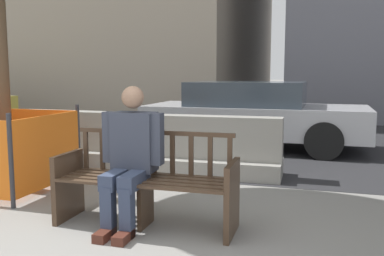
% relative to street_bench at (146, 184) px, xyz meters
% --- Properties ---
extents(street_asphalt, '(120.00, 12.00, 0.01)m').
position_rel_street_bench_xyz_m(street_asphalt, '(-0.10, 7.72, -0.39)').
color(street_asphalt, '#28282B').
rests_on(street_asphalt, ground).
extents(street_bench, '(1.70, 0.56, 0.88)m').
position_rel_street_bench_xyz_m(street_bench, '(0.00, 0.00, 0.00)').
color(street_bench, '#473323').
rests_on(street_bench, ground).
extents(seated_person, '(0.58, 0.73, 1.31)m').
position_rel_street_bench_xyz_m(seated_person, '(-0.13, -0.06, 0.29)').
color(seated_person, '#383D4C').
rests_on(seated_person, ground).
extents(jersey_barrier_centre, '(2.02, 0.74, 0.84)m').
position_rel_street_bench_xyz_m(jersey_barrier_centre, '(0.07, 2.15, -0.06)').
color(jersey_barrier_centre, gray).
rests_on(jersey_barrier_centre, ground).
extents(jersey_barrier_left, '(2.01, 0.70, 0.84)m').
position_rel_street_bench_xyz_m(jersey_barrier_left, '(-2.14, 2.29, -0.06)').
color(jersey_barrier_left, gray).
rests_on(jersey_barrier_left, ground).
extents(construction_fence, '(1.36, 1.36, 1.02)m').
position_rel_street_bench_xyz_m(construction_fence, '(-2.22, 0.72, 0.11)').
color(construction_fence, '#2D2D33').
rests_on(construction_fence, ground).
extents(car_sedan_mid, '(4.17, 1.92, 1.27)m').
position_rel_street_bench_xyz_m(car_sedan_mid, '(0.30, 4.57, 0.26)').
color(car_sedan_mid, '#B7B7BC').
rests_on(car_sedan_mid, ground).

